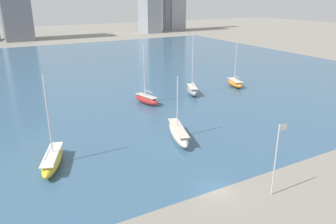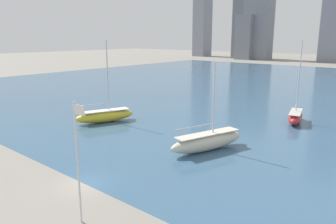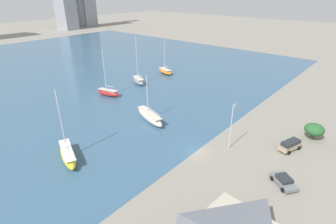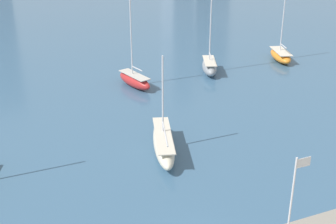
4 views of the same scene
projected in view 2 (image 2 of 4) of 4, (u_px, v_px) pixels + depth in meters
name	position (u px, v px, depth m)	size (l,w,h in m)	color
ground_plane	(85.00, 184.00, 30.65)	(500.00, 500.00, 0.00)	gray
harbor_water	(315.00, 91.00, 82.81)	(180.00, 140.00, 0.00)	#385B7A
flag_pole	(78.00, 159.00, 23.18)	(1.24, 0.14, 9.16)	silver
sailboat_yellow	(105.00, 116.00, 52.56)	(5.51, 9.70, 12.98)	yellow
sailboat_red	(295.00, 117.00, 51.94)	(3.75, 7.49, 12.92)	#B72828
sailboat_cream	(207.00, 141.00, 39.48)	(5.21, 10.71, 10.57)	beige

